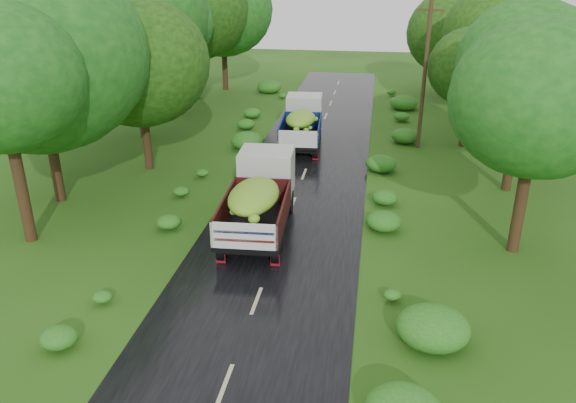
# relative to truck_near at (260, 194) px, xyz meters

# --- Properties ---
(ground) EXTENTS (120.00, 120.00, 0.00)m
(ground) POSITION_rel_truck_near_xyz_m (0.94, -9.28, -1.57)
(ground) COLOR #1E450E
(ground) RESTS_ON ground
(road) EXTENTS (6.50, 80.00, 0.02)m
(road) POSITION_rel_truck_near_xyz_m (0.94, -4.28, -1.56)
(road) COLOR black
(road) RESTS_ON ground
(road_lines) EXTENTS (0.12, 69.60, 0.00)m
(road_lines) POSITION_rel_truck_near_xyz_m (0.94, -3.28, -1.55)
(road_lines) COLOR #BFB78C
(road_lines) RESTS_ON road
(truck_near) EXTENTS (2.65, 6.72, 2.78)m
(truck_near) POSITION_rel_truck_near_xyz_m (0.00, 0.00, 0.00)
(truck_near) COLOR black
(truck_near) RESTS_ON ground
(truck_far) EXTENTS (2.59, 6.37, 2.62)m
(truck_far) POSITION_rel_truck_near_xyz_m (0.15, 11.75, -0.09)
(truck_far) COLOR black
(truck_far) RESTS_ON ground
(utility_pole) EXTENTS (1.46, 0.42, 8.42)m
(utility_pole) POSITION_rel_truck_near_xyz_m (7.05, 12.36, 2.76)
(utility_pole) COLOR #382616
(utility_pole) RESTS_ON ground
(trees_left) EXTENTS (6.49, 32.59, 9.44)m
(trees_left) POSITION_rel_truck_near_xyz_m (-9.23, 12.54, 5.03)
(trees_left) COLOR black
(trees_left) RESTS_ON ground
(trees_right) EXTENTS (5.50, 30.93, 7.67)m
(trees_right) POSITION_rel_truck_near_xyz_m (10.57, 13.92, 3.91)
(trees_right) COLOR black
(trees_right) RESTS_ON ground
(shrubs) EXTENTS (11.90, 44.00, 0.70)m
(shrubs) POSITION_rel_truck_near_xyz_m (0.94, 4.72, -1.22)
(shrubs) COLOR #255915
(shrubs) RESTS_ON ground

